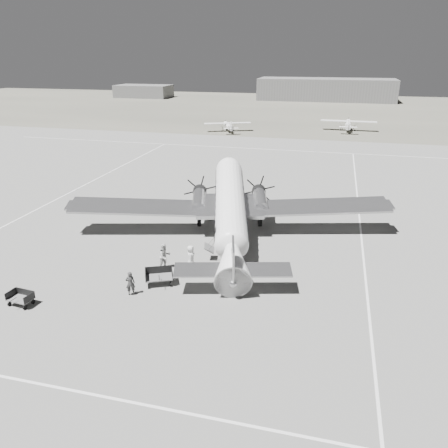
% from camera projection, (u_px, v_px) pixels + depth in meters
% --- Properties ---
extents(ground, '(260.00, 260.00, 0.00)m').
position_uv_depth(ground, '(194.00, 259.00, 31.79)').
color(ground, slate).
rests_on(ground, ground).
extents(taxi_line_near, '(60.00, 0.15, 0.01)m').
position_uv_depth(taxi_line_near, '(96.00, 395.00, 19.15)').
color(taxi_line_near, silver).
rests_on(taxi_line_near, ground).
extents(taxi_line_right, '(0.15, 80.00, 0.01)m').
position_uv_depth(taxi_line_right, '(366.00, 279.00, 29.03)').
color(taxi_line_right, silver).
rests_on(taxi_line_right, ground).
extents(taxi_line_left, '(0.15, 60.00, 0.01)m').
position_uv_depth(taxi_line_left, '(57.00, 199.00, 44.93)').
color(taxi_line_left, silver).
rests_on(taxi_line_left, ground).
extents(taxi_line_horizon, '(90.00, 0.15, 0.01)m').
position_uv_depth(taxi_line_horizon, '(273.00, 150.00, 67.87)').
color(taxi_line_horizon, silver).
rests_on(taxi_line_horizon, ground).
extents(grass_infield, '(260.00, 90.00, 0.01)m').
position_uv_depth(grass_infield, '(303.00, 109.00, 117.49)').
color(grass_infield, '#605D51').
rests_on(grass_infield, ground).
extents(hangar_main, '(42.00, 14.00, 6.60)m').
position_uv_depth(hangar_main, '(326.00, 89.00, 137.70)').
color(hangar_main, '#5B5B5B').
rests_on(hangar_main, ground).
extents(shed_secondary, '(18.00, 10.00, 4.00)m').
position_uv_depth(shed_secondary, '(144.00, 91.00, 147.42)').
color(shed_secondary, '#585858').
rests_on(shed_secondary, ground).
extents(dc3_airliner, '(30.58, 24.72, 5.10)m').
position_uv_depth(dc3_airliner, '(230.00, 211.00, 33.99)').
color(dc3_airliner, '#AAA9AC').
rests_on(dc3_airliner, ground).
extents(light_plane_left, '(11.19, 10.30, 1.87)m').
position_uv_depth(light_plane_left, '(228.00, 127.00, 83.01)').
color(light_plane_left, white).
rests_on(light_plane_left, ground).
extents(light_plane_right, '(10.71, 8.75, 2.19)m').
position_uv_depth(light_plane_right, '(348.00, 125.00, 83.62)').
color(light_plane_right, white).
rests_on(light_plane_right, ground).
extents(baggage_cart_near, '(2.23, 1.96, 1.05)m').
position_uv_depth(baggage_cart_near, '(159.00, 277.00, 28.19)').
color(baggage_cart_near, '#585858').
rests_on(baggage_cart_near, ground).
extents(baggage_cart_far, '(1.61, 1.22, 0.85)m').
position_uv_depth(baggage_cart_far, '(21.00, 299.00, 25.87)').
color(baggage_cart_far, '#585858').
rests_on(baggage_cart_far, ground).
extents(ground_crew, '(0.68, 0.60, 1.58)m').
position_uv_depth(ground_crew, '(130.00, 283.00, 26.86)').
color(ground_crew, '#2E2E2E').
rests_on(ground_crew, ground).
extents(ramp_agent, '(1.10, 1.15, 1.87)m').
position_uv_depth(ramp_agent, '(165.00, 256.00, 30.09)').
color(ramp_agent, '#A9A9A7').
rests_on(ramp_agent, ground).
extents(passenger, '(0.69, 0.93, 1.73)m').
position_uv_depth(passenger, '(191.00, 257.00, 30.11)').
color(passenger, silver).
rests_on(passenger, ground).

